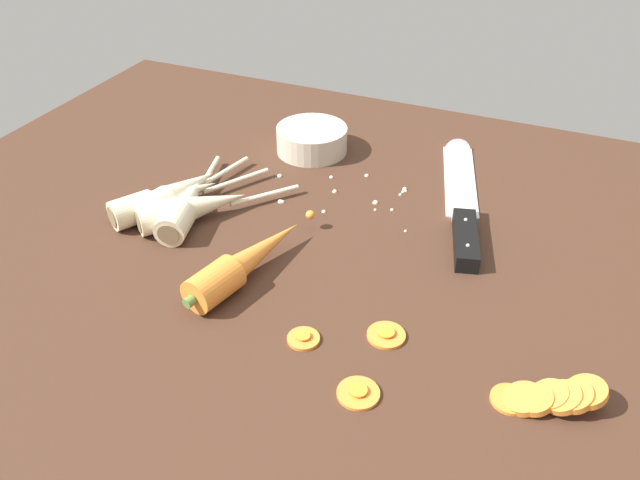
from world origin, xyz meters
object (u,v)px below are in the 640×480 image
(parsnip_mid_right, at_px, (167,199))
(carrot_slice_stack, at_px, (548,397))
(parsnip_back, at_px, (179,193))
(chefs_knife, at_px, (461,192))
(carrot_slice_stray_mid, at_px, (303,337))
(parsnip_front, at_px, (186,204))
(whole_carrot, at_px, (245,262))
(carrot_slice_stray_far, at_px, (358,392))
(carrot_slice_stray_near, at_px, (386,334))
(parsnip_mid_left, at_px, (194,208))
(prep_bowl, at_px, (312,139))

(parsnip_mid_right, bearing_deg, carrot_slice_stack, -15.34)
(parsnip_mid_right, relative_size, parsnip_back, 1.03)
(chefs_knife, relative_size, carrot_slice_stray_mid, 9.95)
(parsnip_front, bearing_deg, chefs_knife, 31.46)
(parsnip_front, height_order, carrot_slice_stray_mid, parsnip_front)
(chefs_knife, distance_m, parsnip_front, 0.38)
(whole_carrot, bearing_deg, parsnip_mid_right, 153.27)
(parsnip_back, relative_size, carrot_slice_stack, 2.05)
(chefs_knife, bearing_deg, parsnip_mid_right, -151.11)
(chefs_knife, relative_size, carrot_slice_stray_far, 8.26)
(carrot_slice_stray_near, bearing_deg, parsnip_mid_left, 160.32)
(parsnip_front, bearing_deg, carrot_slice_stray_far, -31.97)
(whole_carrot, relative_size, parsnip_front, 1.02)
(chefs_knife, distance_m, parsnip_back, 0.39)
(parsnip_mid_right, xyz_separation_m, carrot_slice_stray_mid, (0.27, -0.15, -0.02))
(parsnip_front, relative_size, parsnip_mid_left, 1.15)
(carrot_slice_stack, distance_m, prep_bowl, 0.55)
(carrot_slice_stray_near, bearing_deg, parsnip_mid_right, 161.88)
(chefs_knife, bearing_deg, parsnip_mid_left, -146.94)
(prep_bowl, bearing_deg, whole_carrot, -80.05)
(carrot_slice_stray_mid, bearing_deg, parsnip_back, 147.04)
(carrot_slice_stray_near, bearing_deg, carrot_slice_stray_far, -89.52)
(chefs_knife, bearing_deg, prep_bowl, 170.78)
(carrot_slice_stray_near, bearing_deg, prep_bowl, 124.48)
(whole_carrot, distance_m, carrot_slice_stray_far, 0.22)
(parsnip_mid_left, relative_size, carrot_slice_stack, 1.84)
(whole_carrot, distance_m, parsnip_front, 0.15)
(parsnip_front, height_order, parsnip_back, same)
(carrot_slice_stray_near, relative_size, carrot_slice_stray_far, 0.98)
(chefs_knife, height_order, parsnip_front, parsnip_front)
(parsnip_mid_left, relative_size, carrot_slice_stray_mid, 5.42)
(parsnip_mid_left, bearing_deg, parsnip_front, 164.02)
(chefs_knife, relative_size, parsnip_front, 1.59)
(whole_carrot, xyz_separation_m, parsnip_mid_right, (-0.16, 0.08, -0.00))
(carrot_slice_stray_mid, distance_m, prep_bowl, 0.42)
(parsnip_mid_right, distance_m, carrot_slice_stray_mid, 0.31)
(carrot_slice_stray_far, bearing_deg, whole_carrot, 147.68)
(carrot_slice_stack, xyz_separation_m, carrot_slice_stray_far, (-0.17, -0.06, -0.01))
(prep_bowl, bearing_deg, parsnip_mid_right, -114.62)
(parsnip_mid_right, xyz_separation_m, carrot_slice_stack, (0.52, -0.14, -0.01))
(parsnip_mid_right, height_order, prep_bowl, same)
(whole_carrot, bearing_deg, carrot_slice_stray_far, -32.32)
(parsnip_mid_left, distance_m, parsnip_mid_right, 0.05)
(parsnip_front, height_order, carrot_slice_stack, parsnip_front)
(whole_carrot, relative_size, carrot_slice_stray_far, 5.26)
(parsnip_front, relative_size, carrot_slice_stray_near, 5.26)
(parsnip_mid_right, height_order, carrot_slice_stray_near, parsnip_mid_right)
(parsnip_mid_left, relative_size, parsnip_mid_right, 0.88)
(parsnip_back, bearing_deg, carrot_slice_stray_mid, -32.96)
(parsnip_mid_right, height_order, parsnip_back, same)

